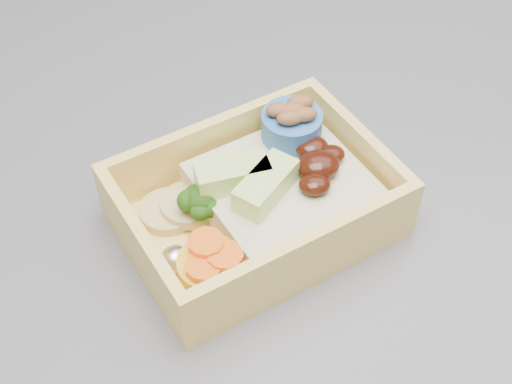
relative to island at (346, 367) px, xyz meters
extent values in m
cube|color=brown|center=(0.00, 0.00, -0.02)|extent=(1.20, 0.80, 0.88)
cube|color=#3D3D42|center=(0.00, 0.00, 0.44)|extent=(1.24, 0.84, 0.04)
cube|color=#FFD869|center=(-0.14, -0.12, 0.46)|extent=(0.21, 0.19, 0.01)
cube|color=#FFD869|center=(-0.16, -0.06, 0.49)|extent=(0.17, 0.08, 0.04)
cube|color=#FFD869|center=(-0.11, -0.17, 0.49)|extent=(0.17, 0.08, 0.04)
cube|color=#FFD869|center=(-0.06, -0.08, 0.49)|extent=(0.05, 0.11, 0.04)
cube|color=#FFD869|center=(-0.21, -0.15, 0.49)|extent=(0.05, 0.11, 0.04)
cube|color=tan|center=(-0.12, -0.11, 0.48)|extent=(0.14, 0.13, 0.03)
ellipsoid|color=black|center=(-0.09, -0.11, 0.50)|extent=(0.04, 0.03, 0.02)
ellipsoid|color=black|center=(-0.09, -0.09, 0.50)|extent=(0.03, 0.03, 0.01)
ellipsoid|color=black|center=(-0.10, -0.12, 0.50)|extent=(0.03, 0.03, 0.01)
ellipsoid|color=black|center=(-0.08, -0.10, 0.50)|extent=(0.02, 0.02, 0.01)
cube|color=#C5F47F|center=(-0.13, -0.12, 0.50)|extent=(0.05, 0.05, 0.02)
cube|color=#C5F47F|center=(-0.15, -0.11, 0.50)|extent=(0.05, 0.03, 0.02)
cylinder|color=#80B15F|center=(-0.17, -0.12, 0.47)|extent=(0.01, 0.01, 0.02)
sphere|color=#234F12|center=(-0.17, -0.12, 0.49)|extent=(0.02, 0.02, 0.02)
sphere|color=#234F12|center=(-0.17, -0.11, 0.49)|extent=(0.02, 0.02, 0.02)
sphere|color=#234F12|center=(-0.18, -0.12, 0.49)|extent=(0.02, 0.02, 0.02)
sphere|color=#234F12|center=(-0.17, -0.12, 0.49)|extent=(0.01, 0.01, 0.01)
sphere|color=#234F12|center=(-0.17, -0.13, 0.49)|extent=(0.01, 0.01, 0.01)
sphere|color=#234F12|center=(-0.18, -0.11, 0.49)|extent=(0.01, 0.01, 0.01)
cylinder|color=yellow|center=(-0.17, -0.16, 0.48)|extent=(0.04, 0.04, 0.02)
cylinder|color=orange|center=(-0.17, -0.16, 0.49)|extent=(0.02, 0.02, 0.00)
cylinder|color=orange|center=(-0.18, -0.17, 0.49)|extent=(0.02, 0.02, 0.00)
cylinder|color=orange|center=(-0.16, -0.17, 0.49)|extent=(0.02, 0.02, 0.00)
cylinder|color=orange|center=(-0.17, -0.16, 0.49)|extent=(0.02, 0.02, 0.00)
cylinder|color=tan|center=(-0.20, -0.11, 0.47)|extent=(0.04, 0.04, 0.01)
cylinder|color=tan|center=(-0.18, -0.11, 0.47)|extent=(0.04, 0.04, 0.01)
ellipsoid|color=silver|center=(-0.17, -0.09, 0.48)|extent=(0.02, 0.02, 0.02)
ellipsoid|color=silver|center=(-0.19, -0.15, 0.48)|extent=(0.02, 0.02, 0.02)
cylinder|color=#366BB9|center=(-0.10, -0.07, 0.50)|extent=(0.04, 0.04, 0.02)
ellipsoid|color=brown|center=(-0.10, -0.07, 0.52)|extent=(0.02, 0.02, 0.01)
ellipsoid|color=brown|center=(-0.10, -0.06, 0.52)|extent=(0.02, 0.02, 0.01)
ellipsoid|color=brown|center=(-0.11, -0.07, 0.52)|extent=(0.02, 0.02, 0.01)
ellipsoid|color=brown|center=(-0.10, -0.07, 0.52)|extent=(0.02, 0.02, 0.01)
ellipsoid|color=brown|center=(-0.11, -0.08, 0.52)|extent=(0.02, 0.02, 0.01)
camera|label=1|loc=(-0.18, -0.43, 0.84)|focal=50.00mm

